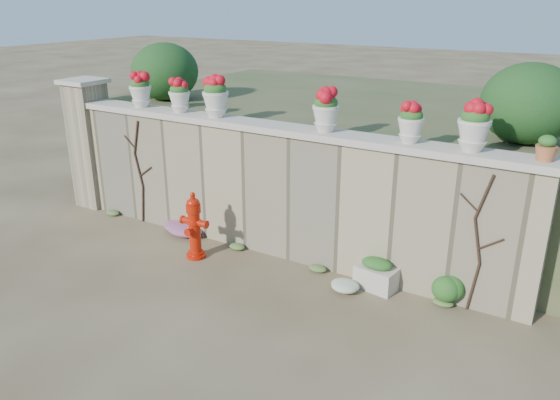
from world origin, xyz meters
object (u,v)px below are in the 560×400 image
Objects in this scene: fire_hydrant at (194,225)px; terracotta_pot at (546,149)px; planter_box at (376,274)px; urn_pot_0 at (140,90)px.

terracotta_pot is at bearing 7.25° from fire_hydrant.
planter_box is 1.03× the size of urn_pot_0.
urn_pot_0 is 6.49m from terracotta_pot.
terracotta_pot is (1.86, 0.33, 2.02)m from planter_box.
fire_hydrant is at bearing -160.98° from planter_box.
urn_pot_0 reaches higher than terracotta_pot.
planter_box is at bearing -169.99° from terracotta_pot.
terracotta_pot is at bearing 18.21° from planter_box.
terracotta_pot reaches higher than planter_box.
urn_pot_0 is at bearing 150.80° from fire_hydrant.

